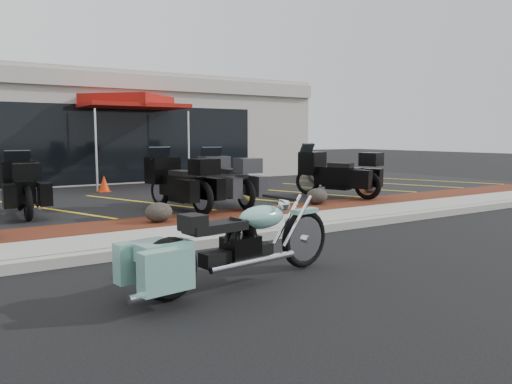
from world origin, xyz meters
TOP-DOWN VIEW (x-y plane):
  - ground at (0.00, 0.00)m, footprint 90.00×90.00m
  - curb at (0.00, 0.90)m, footprint 24.00×0.25m
  - sidewalk at (0.00, 1.60)m, footprint 24.00×1.20m
  - mulch_bed at (0.00, 2.80)m, footprint 24.00×1.20m
  - upper_lot at (0.00, 8.20)m, footprint 26.00×9.60m
  - dealership_building at (0.00, 14.47)m, footprint 18.00×8.16m
  - boulder_mid at (-0.78, 2.67)m, footprint 0.53×0.44m
  - boulder_right at (3.33, 2.98)m, footprint 0.54×0.45m
  - hero_cruiser at (-0.14, -0.97)m, footprint 3.04×1.16m
  - touring_black_front at (-2.78, 5.78)m, footprint 0.95×2.31m
  - touring_black_mid at (0.05, 4.69)m, footprint 1.23×2.49m
  - touring_grey at (1.47, 4.81)m, footprint 0.95×2.37m
  - touring_black_rear at (4.38, 4.68)m, footprint 1.75×2.64m
  - traffic_cone at (-0.18, 8.49)m, footprint 0.42×0.42m
  - popup_canopy at (1.15, 10.13)m, footprint 4.11×4.11m

SIDE VIEW (x-z plane):
  - ground at x=0.00m, z-range 0.00..0.00m
  - curb at x=0.00m, z-range 0.00..0.15m
  - sidewalk at x=0.00m, z-range 0.00..0.15m
  - upper_lot at x=0.00m, z-range 0.00..0.15m
  - mulch_bed at x=0.00m, z-range 0.00..0.16m
  - boulder_mid at x=-0.78m, z-range 0.16..0.53m
  - boulder_right at x=3.33m, z-range 0.16..0.54m
  - traffic_cone at x=-0.18m, z-range 0.15..0.63m
  - hero_cruiser at x=-0.14m, z-range 0.00..1.04m
  - touring_black_front at x=-2.78m, z-range 0.15..1.48m
  - touring_grey at x=1.47m, z-range 0.15..1.52m
  - touring_black_mid at x=0.05m, z-range 0.15..1.54m
  - touring_black_rear at x=4.38m, z-range 0.15..1.58m
  - dealership_building at x=0.00m, z-range 0.01..4.01m
  - popup_canopy at x=1.15m, z-range 1.36..4.31m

